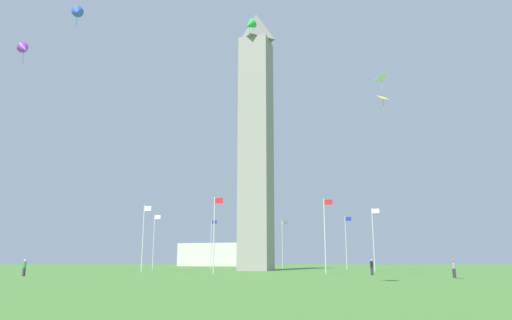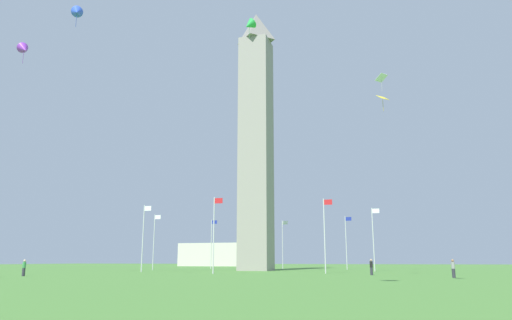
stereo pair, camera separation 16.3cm
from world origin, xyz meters
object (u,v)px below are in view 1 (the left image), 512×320
flagpole_se (211,242)px  kite_green_delta (250,25)px  flagpole_sw (143,235)px  person_green_shirt (24,268)px  flagpole_n (374,236)px  person_gray_shirt (454,269)px  kite_purple_delta (24,49)px  flagpole_nw (325,232)px  kite_white_diamond (381,78)px  flagpole_s (154,239)px  flagpole_w (214,231)px  person_black_shirt (372,267)px  kite_blue_delta (78,12)px  obelisk_monument (256,135)px  flagpole_e (283,242)px  flagpole_ne (346,240)px  kite_yellow_diamond (383,98)px  distant_building (219,255)px

flagpole_se → kite_green_delta: size_ratio=3.21×
flagpole_sw → person_green_shirt: 18.84m
flagpole_n → person_green_shirt: 44.68m
person_gray_shirt → kite_purple_delta: (-46.26, -4.34, 25.54)m
flagpole_nw → kite_white_diamond: (7.52, 9.20, 22.50)m
flagpole_se → kite_green_delta: (16.25, -28.66, 26.58)m
kite_green_delta → flagpole_s: bearing=142.6°
flagpole_w → kite_white_diamond: 33.25m
flagpole_w → person_black_shirt: size_ratio=5.37×
flagpole_nw → kite_blue_delta: (-20.22, -22.37, 20.31)m
obelisk_monument → person_green_shirt: obelisk_monument is taller
flagpole_s → person_black_shirt: bearing=-26.1°
flagpole_n → flagpole_s: bearing=180.0°
person_black_shirt → flagpole_e: bearing=-42.0°
flagpole_se → flagpole_w: (12.34, -29.78, 0.00)m
obelisk_monument → person_green_shirt: (-14.84, -30.56, -20.42)m
flagpole_s → person_black_shirt: size_ratio=5.37×
flagpole_n → kite_white_diamond: (2.41, -3.14, 22.50)m
flagpole_se → kite_white_diamond: 42.22m
flagpole_ne → flagpole_se: 24.67m
flagpole_se → flagpole_nw: bearing=-45.0°
obelisk_monument → flagpole_se: obelisk_monument is taller
flagpole_n → flagpole_nw: (-5.11, -12.34, 0.00)m
kite_purple_delta → kite_green_delta: size_ratio=0.98×
kite_yellow_diamond → distant_building: (-46.46, 75.21, -14.85)m
person_green_shirt → obelisk_monument: bearing=14.2°
obelisk_monument → distant_building: size_ratio=2.26×
flagpole_n → kite_yellow_diamond: 25.63m
flagpole_e → kite_yellow_diamond: size_ratio=5.09×
flagpole_ne → kite_green_delta: kite_green_delta is taller
obelisk_monument → person_gray_shirt: bearing=-42.4°
person_gray_shirt → kite_yellow_diamond: bearing=27.6°
flagpole_n → person_black_shirt: 17.79m
flagpole_s → flagpole_ne: bearing=22.5°
flagpole_se → flagpole_s: 13.35m
flagpole_sw → flagpole_w: same height
flagpole_w → flagpole_n: bearing=45.0°
flagpole_nw → flagpole_n: bearing=67.5°
obelisk_monument → flagpole_nw: 23.94m
flagpole_n → flagpole_w: same height
person_gray_shirt → distant_building: distant_building is taller
flagpole_n → person_green_shirt: bearing=-136.6°
kite_yellow_diamond → flagpole_n: bearing=96.9°
person_black_shirt → kite_blue_delta: bearing=54.8°
flagpole_n → flagpole_ne: (-5.11, 12.34, 0.00)m
kite_yellow_diamond → flagpole_e: bearing=117.0°
flagpole_s → kite_yellow_diamond: bearing=-30.3°
kite_green_delta → person_black_shirt: bearing=-4.1°
flagpole_w → obelisk_monument: bearing=90.2°
flagpole_s → kite_green_delta: kite_green_delta is taller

